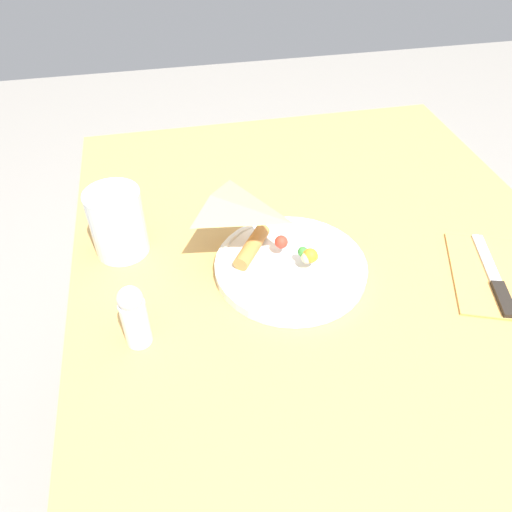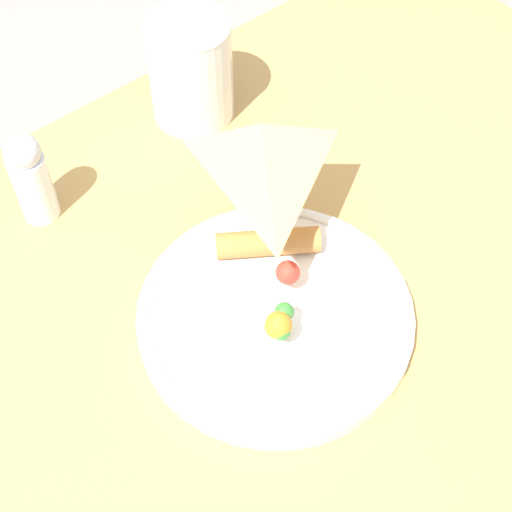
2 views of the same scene
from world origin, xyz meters
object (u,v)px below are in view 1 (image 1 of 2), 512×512
dining_table (352,371)px  milk_glass (118,223)px  napkin_folded (492,275)px  salt_shaker (134,316)px  plate_pizza (290,263)px  butter_knife (494,277)px

dining_table → milk_glass: bearing=53.3°
napkin_folded → salt_shaker: size_ratio=2.17×
dining_table → plate_pizza: size_ratio=5.44×
dining_table → butter_knife: (0.05, -0.24, 0.11)m
dining_table → salt_shaker: (0.04, 0.31, 0.15)m
butter_knife → milk_glass: bearing=86.7°
dining_table → plate_pizza: 0.19m
plate_pizza → butter_knife: 0.32m
milk_glass → butter_knife: size_ratio=0.61×
plate_pizza → salt_shaker: (-0.09, 0.24, 0.04)m
napkin_folded → salt_shaker: bearing=91.7°
milk_glass → napkin_folded: bearing=-107.9°
butter_knife → plate_pizza: bearing=89.7°
plate_pizza → napkin_folded: bearing=-104.2°
plate_pizza → milk_glass: milk_glass is taller
butter_knife → salt_shaker: size_ratio=1.85×
salt_shaker → plate_pizza: bearing=-68.5°
plate_pizza → milk_glass: bearing=67.8°
napkin_folded → milk_glass: bearing=72.1°
butter_knife → salt_shaker: salt_shaker is taller
dining_table → salt_shaker: salt_shaker is taller
dining_table → napkin_folded: size_ratio=6.00×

